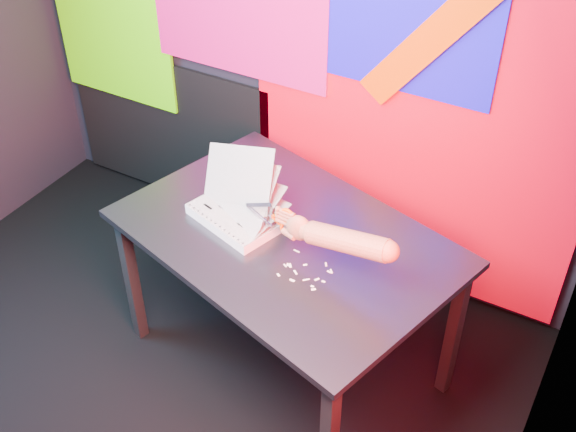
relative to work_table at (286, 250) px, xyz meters
The scene contains 7 objects.
room 1.06m from the work_table, 122.32° to the right, with size 3.01×3.01×2.71m.
backdrop 0.90m from the work_table, 116.09° to the left, with size 2.88×0.05×2.08m.
work_table is the anchor object (origin of this frame).
printout_stack 0.25m from the work_table, behind, with size 0.44×0.37×0.35m.
scissors 0.23m from the work_table, 66.34° to the right, with size 0.23×0.03×0.13m.
hand_forearm 0.39m from the work_table, 19.69° to the right, with size 0.50×0.12×0.17m.
paper_clippings 0.24m from the work_table, 42.36° to the right, with size 0.19×0.17×0.00m.
Camera 1 is at (1.53, -1.22, 2.60)m, focal length 45.00 mm.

